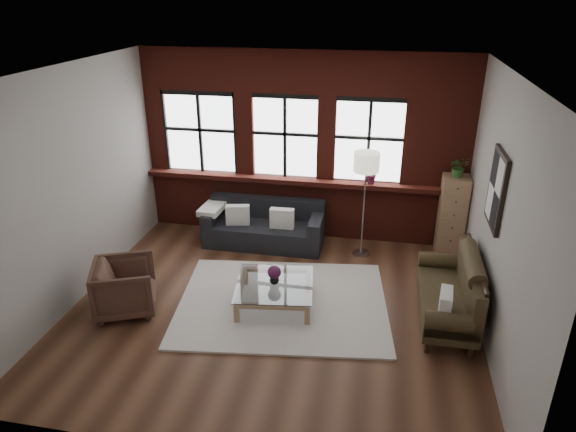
% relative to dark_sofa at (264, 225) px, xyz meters
% --- Properties ---
extents(floor, '(5.50, 5.50, 0.00)m').
position_rel_dark_sofa_xyz_m(floor, '(0.57, -1.90, -0.36)').
color(floor, '#47281A').
rests_on(floor, ground).
extents(ceiling, '(5.50, 5.50, 0.00)m').
position_rel_dark_sofa_xyz_m(ceiling, '(0.57, -1.90, 2.84)').
color(ceiling, white).
rests_on(ceiling, ground).
extents(wall_back, '(5.50, 0.00, 5.50)m').
position_rel_dark_sofa_xyz_m(wall_back, '(0.57, 0.60, 1.24)').
color(wall_back, '#A7A49C').
rests_on(wall_back, ground).
extents(wall_front, '(5.50, 0.00, 5.50)m').
position_rel_dark_sofa_xyz_m(wall_front, '(0.57, -4.40, 1.24)').
color(wall_front, '#A7A49C').
rests_on(wall_front, ground).
extents(wall_left, '(0.00, 5.00, 5.00)m').
position_rel_dark_sofa_xyz_m(wall_left, '(-2.18, -1.90, 1.24)').
color(wall_left, '#A7A49C').
rests_on(wall_left, ground).
extents(wall_right, '(0.00, 5.00, 5.00)m').
position_rel_dark_sofa_xyz_m(wall_right, '(3.32, -1.90, 1.24)').
color(wall_right, '#A7A49C').
rests_on(wall_right, ground).
extents(brick_backwall, '(5.50, 0.12, 3.20)m').
position_rel_dark_sofa_xyz_m(brick_backwall, '(0.57, 0.54, 1.24)').
color(brick_backwall, maroon).
rests_on(brick_backwall, floor).
extents(sill_ledge, '(5.50, 0.30, 0.08)m').
position_rel_dark_sofa_xyz_m(sill_ledge, '(0.57, 0.45, 0.68)').
color(sill_ledge, maroon).
rests_on(sill_ledge, brick_backwall).
extents(window_left, '(1.38, 0.10, 1.50)m').
position_rel_dark_sofa_xyz_m(window_left, '(-1.23, 0.55, 1.39)').
color(window_left, black).
rests_on(window_left, brick_backwall).
extents(window_mid, '(1.38, 0.10, 1.50)m').
position_rel_dark_sofa_xyz_m(window_mid, '(0.27, 0.55, 1.39)').
color(window_mid, black).
rests_on(window_mid, brick_backwall).
extents(window_right, '(1.38, 0.10, 1.50)m').
position_rel_dark_sofa_xyz_m(window_right, '(1.67, 0.55, 1.39)').
color(window_right, black).
rests_on(window_right, brick_backwall).
extents(wall_poster, '(0.05, 0.74, 0.94)m').
position_rel_dark_sofa_xyz_m(wall_poster, '(3.29, -1.60, 1.49)').
color(wall_poster, black).
rests_on(wall_poster, wall_right).
extents(shag_rug, '(3.15, 2.61, 0.03)m').
position_rel_dark_sofa_xyz_m(shag_rug, '(0.68, -1.76, -0.35)').
color(shag_rug, beige).
rests_on(shag_rug, floor).
extents(dark_sofa, '(2.01, 0.81, 0.73)m').
position_rel_dark_sofa_xyz_m(dark_sofa, '(0.00, 0.00, 0.00)').
color(dark_sofa, black).
rests_on(dark_sofa, floor).
extents(pillow_a, '(0.42, 0.22, 0.34)m').
position_rel_dark_sofa_xyz_m(pillow_a, '(-0.43, -0.10, 0.19)').
color(pillow_a, white).
rests_on(pillow_a, dark_sofa).
extents(pillow_b, '(0.40, 0.15, 0.34)m').
position_rel_dark_sofa_xyz_m(pillow_b, '(0.34, -0.10, 0.19)').
color(pillow_b, white).
rests_on(pillow_b, dark_sofa).
extents(vintage_settee, '(0.77, 1.72, 0.92)m').
position_rel_dark_sofa_xyz_m(vintage_settee, '(2.87, -1.72, 0.10)').
color(vintage_settee, '#392E1A').
rests_on(vintage_settee, floor).
extents(pillow_settee, '(0.18, 0.39, 0.34)m').
position_rel_dark_sofa_xyz_m(pillow_settee, '(2.79, -2.24, 0.21)').
color(pillow_settee, white).
rests_on(pillow_settee, vintage_settee).
extents(armchair, '(1.04, 1.02, 0.73)m').
position_rel_dark_sofa_xyz_m(armchair, '(-1.39, -2.31, -0.00)').
color(armchair, '#462C23').
rests_on(armchair, floor).
extents(coffee_table, '(1.18, 1.18, 0.35)m').
position_rel_dark_sofa_xyz_m(coffee_table, '(0.57, -1.80, -0.20)').
color(coffee_table, '#A47D59').
rests_on(coffee_table, shag_rug).
extents(vase, '(0.18, 0.18, 0.14)m').
position_rel_dark_sofa_xyz_m(vase, '(0.57, -1.80, 0.05)').
color(vase, '#B2B2B2').
rests_on(vase, coffee_table).
extents(flowers, '(0.19, 0.19, 0.19)m').
position_rel_dark_sofa_xyz_m(flowers, '(0.57, -1.80, 0.16)').
color(flowers, '#5E2048').
rests_on(flowers, vase).
extents(drawer_chest, '(0.42, 0.42, 1.35)m').
position_rel_dark_sofa_xyz_m(drawer_chest, '(3.09, 0.24, 0.31)').
color(drawer_chest, '#A47D59').
rests_on(drawer_chest, floor).
extents(potted_plant_top, '(0.36, 0.33, 0.33)m').
position_rel_dark_sofa_xyz_m(potted_plant_top, '(3.09, 0.24, 1.15)').
color(potted_plant_top, '#2D5923').
rests_on(potted_plant_top, drawer_chest).
extents(floor_lamp, '(0.40, 0.40, 1.91)m').
position_rel_dark_sofa_xyz_m(floor_lamp, '(1.67, -0.07, 0.59)').
color(floor_lamp, '#A5A5A8').
rests_on(floor_lamp, floor).
extents(sill_plant, '(0.23, 0.20, 0.35)m').
position_rel_dark_sofa_xyz_m(sill_plant, '(1.77, 0.42, 0.89)').
color(sill_plant, '#5E2048').
rests_on(sill_plant, sill_ledge).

